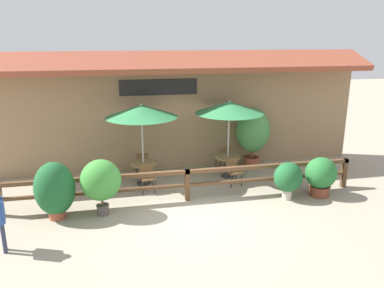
# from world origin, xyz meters

# --- Properties ---
(ground_plane) EXTENTS (60.00, 60.00, 0.00)m
(ground_plane) POSITION_xyz_m (0.00, 0.00, 0.00)
(ground_plane) COLOR #9E937F
(building_facade) EXTENTS (14.28, 1.49, 4.23)m
(building_facade) POSITION_xyz_m (-0.00, 4.10, 2.17)
(building_facade) COLOR #997A56
(building_facade) RESTS_ON ground
(patio_railing) EXTENTS (10.40, 0.14, 0.95)m
(patio_railing) POSITION_xyz_m (0.00, 1.05, 0.70)
(patio_railing) COLOR brown
(patio_railing) RESTS_ON ground
(patio_umbrella_near) EXTENTS (2.29, 2.29, 2.67)m
(patio_umbrella_near) POSITION_xyz_m (-1.16, 2.66, 2.44)
(patio_umbrella_near) COLOR #B7B2A8
(patio_umbrella_near) RESTS_ON ground
(dining_table_near) EXTENTS (0.88, 0.88, 0.73)m
(dining_table_near) POSITION_xyz_m (-1.16, 2.66, 0.58)
(dining_table_near) COLOR olive
(dining_table_near) RESTS_ON ground
(chair_near_streetside) EXTENTS (0.46, 0.46, 0.87)m
(chair_near_streetside) POSITION_xyz_m (-1.10, 1.99, 0.49)
(chair_near_streetside) COLOR brown
(chair_near_streetside) RESTS_ON ground
(chair_near_wallside) EXTENTS (0.43, 0.43, 0.87)m
(chair_near_wallside) POSITION_xyz_m (-1.16, 3.33, 0.49)
(chair_near_wallside) COLOR brown
(chair_near_wallside) RESTS_ON ground
(patio_umbrella_middle) EXTENTS (2.29, 2.29, 2.67)m
(patio_umbrella_middle) POSITION_xyz_m (1.74, 2.72, 2.44)
(patio_umbrella_middle) COLOR #B7B2A8
(patio_umbrella_middle) RESTS_ON ground
(dining_table_middle) EXTENTS (0.88, 0.88, 0.73)m
(dining_table_middle) POSITION_xyz_m (1.74, 2.72, 0.58)
(dining_table_middle) COLOR olive
(dining_table_middle) RESTS_ON ground
(chair_middle_streetside) EXTENTS (0.49, 0.49, 0.87)m
(chair_middle_streetside) POSITION_xyz_m (1.71, 1.99, 0.49)
(chair_middle_streetside) COLOR brown
(chair_middle_streetside) RESTS_ON ground
(chair_middle_wallside) EXTENTS (0.47, 0.47, 0.87)m
(chair_middle_wallside) POSITION_xyz_m (1.81, 3.45, 0.49)
(chair_middle_wallside) COLOR brown
(chair_middle_wallside) RESTS_ON ground
(potted_plant_corner_fern) EXTENTS (1.05, 0.95, 1.58)m
(potted_plant_corner_fern) POSITION_xyz_m (-3.63, 0.62, 0.82)
(potted_plant_corner_fern) COLOR #9E4C33
(potted_plant_corner_fern) RESTS_ON ground
(potted_plant_broad_leaf) EXTENTS (0.85, 0.77, 1.15)m
(potted_plant_broad_leaf) POSITION_xyz_m (2.94, 0.54, 0.67)
(potted_plant_broad_leaf) COLOR #B7AD99
(potted_plant_broad_leaf) RESTS_ON ground
(potted_plant_small_flowering) EXTENTS (0.96, 0.86, 1.21)m
(potted_plant_small_flowering) POSITION_xyz_m (4.02, 0.59, 0.66)
(potted_plant_small_flowering) COLOR brown
(potted_plant_small_flowering) RESTS_ON ground
(potted_plant_tall_tropical) EXTENTS (1.08, 0.97, 1.57)m
(potted_plant_tall_tropical) POSITION_xyz_m (-2.44, 0.60, 0.98)
(potted_plant_tall_tropical) COLOR #564C47
(potted_plant_tall_tropical) RESTS_ON ground
(potted_plant_entrance_palm) EXTENTS (1.26, 1.13, 2.21)m
(potted_plant_entrance_palm) POSITION_xyz_m (2.93, 3.55, 1.34)
(potted_plant_entrance_palm) COLOR #9E4C33
(potted_plant_entrance_palm) RESTS_ON ground
(pedestrian) EXTENTS (0.28, 0.52, 1.51)m
(pedestrian) POSITION_xyz_m (-4.56, -0.85, 0.97)
(pedestrian) COLOR #2D334C
(pedestrian) RESTS_ON ground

